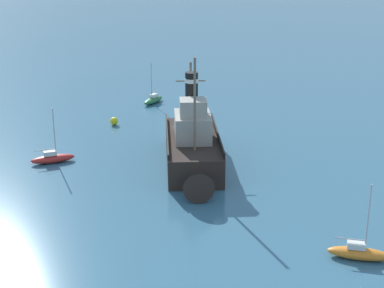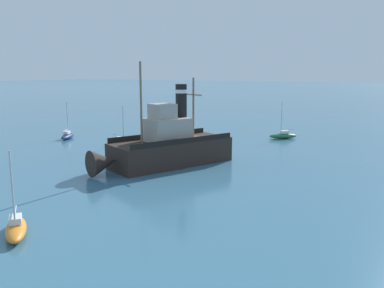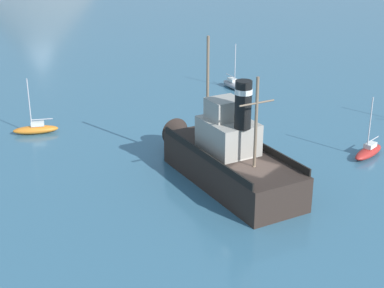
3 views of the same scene
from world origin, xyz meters
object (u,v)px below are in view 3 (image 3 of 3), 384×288
object	(u,v)px
sailboat_orange	(36,129)
sailboat_grey	(233,84)
sailboat_red	(368,151)
old_tugboat	(227,157)

from	to	relation	value
sailboat_orange	sailboat_grey	xyz separation A→B (m)	(22.01, -5.95, 0.00)
sailboat_orange	sailboat_grey	world-z (taller)	same
sailboat_orange	sailboat_red	size ratio (longest dim) A/B	1.00
sailboat_orange	sailboat_grey	size ratio (longest dim) A/B	1.00
sailboat_red	sailboat_grey	distance (m)	21.35
sailboat_orange	sailboat_grey	distance (m)	22.79
sailboat_orange	old_tugboat	bearing A→B (deg)	-84.67
old_tugboat	sailboat_red	xyz separation A→B (m)	(10.46, -6.37, -1.40)
old_tugboat	sailboat_red	world-z (taller)	old_tugboat
sailboat_red	sailboat_grey	xyz separation A→B (m)	(9.82, 18.95, 0.00)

